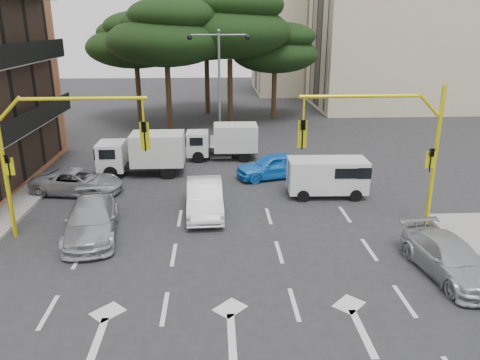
% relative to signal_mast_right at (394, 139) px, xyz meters
% --- Properties ---
extents(ground, '(120.00, 120.00, 0.00)m').
position_rel_signal_mast_right_xyz_m(ground, '(-6.80, -1.99, -3.88)').
color(ground, '#28282B').
rests_on(ground, ground).
extents(median_strip, '(1.40, 6.00, 0.15)m').
position_rel_signal_mast_right_xyz_m(median_strip, '(-6.80, 14.01, -3.81)').
color(median_strip, gray).
rests_on(median_strip, ground).
extents(apartment_beige_near, '(20.20, 12.15, 18.70)m').
position_rel_signal_mast_right_xyz_m(apartment_beige_near, '(13.15, 30.01, 5.47)').
color(apartment_beige_near, beige).
rests_on(apartment_beige_near, ground).
extents(apartment_beige_far, '(16.20, 12.15, 16.70)m').
position_rel_signal_mast_right_xyz_m(apartment_beige_far, '(6.15, 42.01, 4.47)').
color(apartment_beige_far, beige).
rests_on(apartment_beige_far, ground).
extents(pine_left_near, '(9.15, 9.15, 10.23)m').
position_rel_signal_mast_right_xyz_m(pine_left_near, '(-10.75, 19.96, 3.72)').
color(pine_left_near, '#382616').
rests_on(pine_left_near, ground).
extents(pine_center, '(9.98, 9.98, 11.16)m').
position_rel_signal_mast_right_xyz_m(pine_center, '(-5.75, 21.96, 4.41)').
color(pine_center, '#382616').
rests_on(pine_center, ground).
extents(pine_left_far, '(8.32, 8.32, 9.30)m').
position_rel_signal_mast_right_xyz_m(pine_left_far, '(-13.75, 23.96, 3.03)').
color(pine_left_far, '#382616').
rests_on(pine_left_far, ground).
extents(pine_right, '(7.49, 7.49, 8.37)m').
position_rel_signal_mast_right_xyz_m(pine_right, '(-1.75, 23.96, 2.33)').
color(pine_right, '#382616').
rests_on(pine_right, ground).
extents(pine_back, '(9.15, 9.15, 10.23)m').
position_rel_signal_mast_right_xyz_m(pine_back, '(-7.75, 26.96, 3.72)').
color(pine_back, '#382616').
rests_on(pine_back, ground).
extents(signal_mast_right, '(5.79, 0.37, 6.00)m').
position_rel_signal_mast_right_xyz_m(signal_mast_right, '(0.00, 0.00, 0.00)').
color(signal_mast_right, yellow).
rests_on(signal_mast_right, ground).
extents(signal_mast_left, '(5.79, 0.37, 6.00)m').
position_rel_signal_mast_right_xyz_m(signal_mast_left, '(-13.61, 0.00, 0.00)').
color(signal_mast_left, yellow).
rests_on(signal_mast_left, ground).
extents(street_lamp_center, '(4.16, 0.36, 7.77)m').
position_rel_signal_mast_right_xyz_m(street_lamp_center, '(-6.80, 14.01, 1.54)').
color(street_lamp_center, slate).
rests_on(street_lamp_center, median_strip).
extents(car_white_hatch, '(1.73, 4.58, 1.49)m').
position_rel_signal_mast_right_xyz_m(car_white_hatch, '(-7.68, 2.08, -3.14)').
color(car_white_hatch, white).
rests_on(car_white_hatch, ground).
extents(car_blue_compact, '(4.40, 2.67, 1.40)m').
position_rel_signal_mast_right_xyz_m(car_blue_compact, '(-3.96, 7.01, -3.18)').
color(car_blue_compact, blue).
rests_on(car_blue_compact, ground).
extents(car_silver_wagon, '(2.66, 5.13, 1.42)m').
position_rel_signal_mast_right_xyz_m(car_silver_wagon, '(-12.24, -0.14, -3.17)').
color(car_silver_wagon, '#ABADB4').
rests_on(car_silver_wagon, ground).
extents(car_silver_cross_a, '(4.84, 2.87, 1.26)m').
position_rel_signal_mast_right_xyz_m(car_silver_cross_a, '(-14.19, 5.01, -3.25)').
color(car_silver_cross_a, '#999BA1').
rests_on(car_silver_cross_a, ground).
extents(car_silver_cross_b, '(3.86, 1.71, 1.29)m').
position_rel_signal_mast_right_xyz_m(car_silver_cross_b, '(-11.80, 10.95, -3.24)').
color(car_silver_cross_b, gray).
rests_on(car_silver_cross_b, ground).
extents(car_silver_parked, '(2.30, 4.58, 1.28)m').
position_rel_signal_mast_right_xyz_m(car_silver_parked, '(0.80, -3.98, -3.25)').
color(car_silver_parked, '#A6A8AE').
rests_on(car_silver_parked, ground).
extents(van_white, '(3.93, 1.87, 1.94)m').
position_rel_signal_mast_right_xyz_m(van_white, '(-1.61, 4.01, -2.92)').
color(van_white, silver).
rests_on(van_white, ground).
extents(box_truck_a, '(4.92, 2.07, 2.42)m').
position_rel_signal_mast_right_xyz_m(box_truck_a, '(-11.30, 8.01, -2.68)').
color(box_truck_a, white).
rests_on(box_truck_a, ground).
extents(box_truck_b, '(4.55, 1.95, 2.23)m').
position_rel_signal_mast_right_xyz_m(box_truck_b, '(-6.68, 11.02, -2.77)').
color(box_truck_b, silver).
rests_on(box_truck_b, ground).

